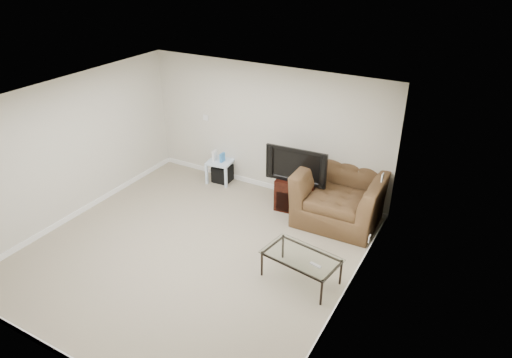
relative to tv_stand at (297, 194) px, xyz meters
The scene contains 18 objects.
floor 2.26m from the tv_stand, 113.70° to the right, with size 5.00×5.00×0.00m, color tan.
ceiling 3.13m from the tv_stand, 113.70° to the right, with size 5.00×5.00×0.00m, color white.
wall_back 1.38m from the tv_stand, 153.43° to the left, with size 5.00×0.02×2.50m, color silver.
wall_left 4.08m from the tv_stand, 148.91° to the right, with size 0.02×5.00×2.50m, color silver.
wall_right 2.77m from the tv_stand, 52.03° to the right, with size 0.02×5.00×2.50m, color silver.
plate_back 2.52m from the tv_stand, 169.22° to the left, with size 0.12×0.02×0.12m, color white.
plate_right_switch 1.90m from the tv_stand, 15.82° to the right, with size 0.02×0.09×0.13m, color white.
plate_right_outlet 1.76m from the tv_stand, 25.28° to the right, with size 0.02×0.08×0.12m, color white.
tv_stand is the anchor object (origin of this frame).
dvd_player 0.21m from the tv_stand, 83.86° to the right, with size 0.43×0.30×0.06m, color black.
television 0.63m from the tv_stand, 83.86° to the right, with size 1.05×0.21×0.65m, color black.
side_table 1.86m from the tv_stand, behind, with size 0.48×0.48×0.47m, color #ADC5D1, non-canonical shape.
subwoofer 1.84m from the tv_stand, behind, with size 0.35×0.35×0.35m, color black.
game_console 1.98m from the tv_stand, behind, with size 0.05×0.16×0.21m, color white.
game_case 1.81m from the tv_stand, behind, with size 0.05×0.14×0.18m, color #337FCC.
recliner 0.88m from the tv_stand, ahead, with size 1.47×0.96×1.29m, color brown.
coffee_table 2.04m from the tv_stand, 63.85° to the right, with size 1.10×0.62×0.43m, color black, non-canonical shape.
remote 2.27m from the tv_stand, 59.12° to the right, with size 0.17×0.05×0.02m, color #B2B2B7.
Camera 1 is at (3.81, -4.73, 4.44)m, focal length 32.00 mm.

